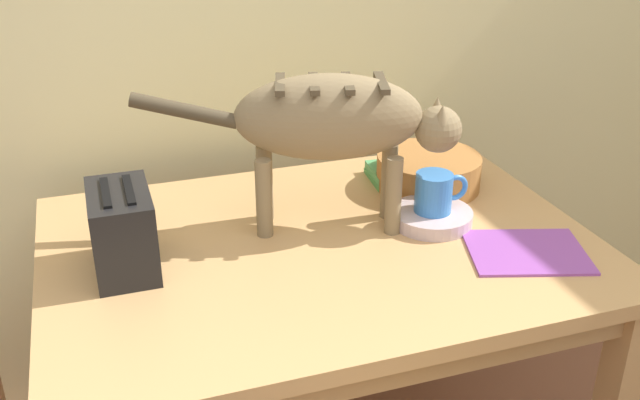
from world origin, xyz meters
The scene contains 8 objects.
dining_table centered at (0.02, 1.30, 0.63)m, with size 1.18×0.85×0.73m.
cat centered at (0.07, 1.36, 0.97)m, with size 0.68×0.26×0.35m.
saucer_bowl centered at (0.29, 1.30, 0.74)m, with size 0.19×0.19×0.03m, color #BFA8AA.
coffee_mug centered at (0.29, 1.30, 0.80)m, with size 0.13×0.08×0.09m.
magazine centered at (0.42, 1.11, 0.73)m, with size 0.24×0.19×0.01m, color purple.
book_stack centered at (0.34, 1.55, 0.74)m, with size 0.20×0.15×0.03m.
wicker_basket centered at (0.37, 1.49, 0.77)m, with size 0.26×0.26×0.08m.
toaster centered at (-0.39, 1.32, 0.81)m, with size 0.12×0.20×0.18m.
Camera 1 is at (-0.42, -0.02, 1.49)m, focal length 40.75 mm.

